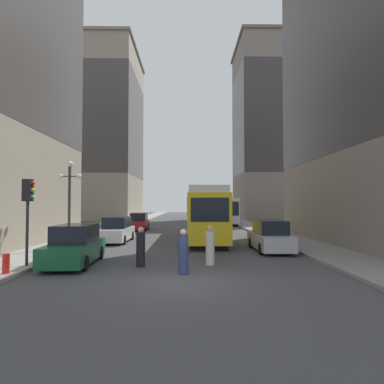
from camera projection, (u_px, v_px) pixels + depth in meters
name	position (u px, v px, depth m)	size (l,w,h in m)	color
ground_plane	(184.00, 283.00, 11.64)	(200.00, 200.00, 0.00)	#424244
sidewalk_left	(135.00, 221.00, 51.50)	(3.15, 120.00, 0.15)	gray
sidewalk_right	(237.00, 221.00, 51.73)	(3.15, 120.00, 0.15)	gray
streetcar	(204.00, 212.00, 26.26)	(2.63, 14.51, 3.89)	black
transit_bus	(225.00, 210.00, 45.56)	(2.91, 11.50, 3.45)	black
parked_car_left_near	(117.00, 230.00, 24.27)	(1.94, 4.92, 1.82)	black
parked_car_left_mid	(139.00, 222.00, 35.36)	(1.94, 4.48, 1.82)	black
parked_car_right_far	(270.00, 237.00, 19.65)	(1.92, 4.92, 1.82)	black
parked_car_left_far	(75.00, 246.00, 15.24)	(2.03, 4.83, 1.82)	black
pedestrian_crossing_near	(210.00, 247.00, 15.11)	(0.40, 0.40, 1.78)	beige
pedestrian_crossing_far	(183.00, 253.00, 13.17)	(0.40, 0.40, 1.78)	navy
pedestrian_on_sidewalk	(141.00, 248.00, 14.71)	(0.39, 0.39, 1.76)	black
traffic_light_near_left	(28.00, 199.00, 14.25)	(0.47, 0.36, 3.69)	#232328
lamp_post_left_near	(69.00, 190.00, 19.86)	(1.41, 0.36, 5.19)	#333338
fire_hydrant	(6.00, 264.00, 12.54)	(0.26, 0.26, 0.75)	red
building_left_midblock	(104.00, 132.00, 63.11)	(12.88, 18.89, 31.82)	gray
building_right_corner	(272.00, 129.00, 61.53)	(13.21, 14.60, 32.40)	slate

